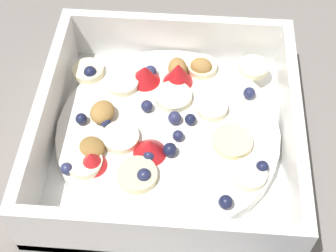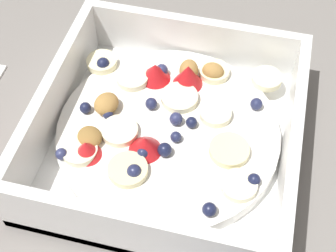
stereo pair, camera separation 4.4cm
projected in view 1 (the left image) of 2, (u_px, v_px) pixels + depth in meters
The scene contains 2 objects.
ground_plane at pixel (189, 139), 0.47m from camera, with size 2.40×2.40×0.00m, color gray.
fruit_bowl at pixel (167, 131), 0.45m from camera, with size 0.23×0.23×0.06m.
Camera 1 is at (0.00, 0.27, 0.38)m, focal length 51.73 mm.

